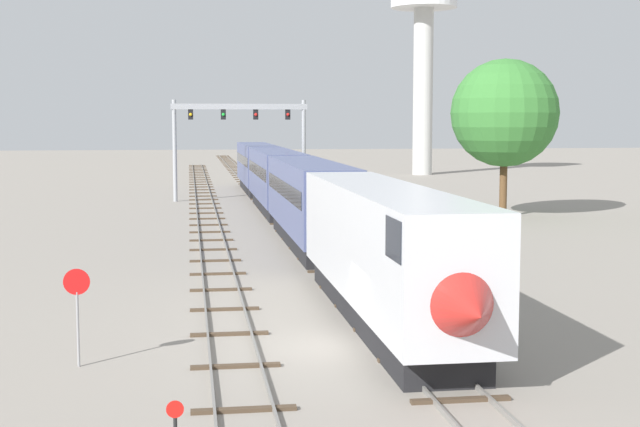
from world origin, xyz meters
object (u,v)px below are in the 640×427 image
(signal_gantry, at_px, (240,128))
(trackside_tree_left, at_px, (505,113))
(stop_sign, at_px, (77,303))
(passenger_train, at_px, (289,187))
(water_tower, at_px, (424,11))

(signal_gantry, relative_size, trackside_tree_left, 1.04)
(trackside_tree_left, bearing_deg, stop_sign, -124.83)
(passenger_train, bearing_deg, water_tower, 66.79)
(passenger_train, xyz_separation_m, signal_gantry, (-2.25, 19.74, 3.92))
(signal_gantry, relative_size, stop_sign, 4.20)
(stop_sign, relative_size, trackside_tree_left, 0.25)
(trackside_tree_left, bearing_deg, passenger_train, -168.90)
(signal_gantry, bearing_deg, stop_sign, -98.10)
(trackside_tree_left, bearing_deg, water_tower, 81.76)
(water_tower, bearing_deg, trackside_tree_left, -98.24)
(passenger_train, height_order, signal_gantry, signal_gantry)
(passenger_train, relative_size, signal_gantry, 6.60)
(signal_gantry, height_order, stop_sign, signal_gantry)
(passenger_train, xyz_separation_m, water_tower, (24.01, 56.00, 18.84))
(signal_gantry, distance_m, water_tower, 47.19)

